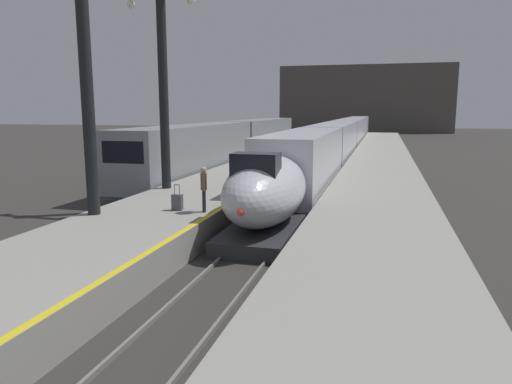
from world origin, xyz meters
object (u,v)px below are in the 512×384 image
object	(u,v)px
highspeed_train_main	(342,137)
regional_train_adjacent	(235,141)
station_column_mid	(84,39)
station_column_far	(163,67)
rolling_suitcase	(177,202)
passenger_near_edge	(204,186)

from	to	relation	value
highspeed_train_main	regional_train_adjacent	bearing A→B (deg)	-124.50
regional_train_adjacent	station_column_mid	xyz separation A→B (m)	(2.20, -24.00, 5.05)
station_column_mid	station_column_far	world-z (taller)	station_column_mid
station_column_mid	rolling_suitcase	distance (m)	6.55
station_column_mid	rolling_suitcase	bearing A→B (deg)	28.11
station_column_mid	rolling_suitcase	size ratio (longest dim) A/B	10.52
highspeed_train_main	rolling_suitcase	size ratio (longest dim) A/B	76.71
highspeed_train_main	regional_train_adjacent	size ratio (longest dim) A/B	2.06
highspeed_train_main	station_column_mid	bearing A→B (deg)	-99.36
passenger_near_edge	station_column_far	bearing A→B (deg)	128.91
rolling_suitcase	station_column_mid	bearing A→B (deg)	-151.89
station_column_mid	rolling_suitcase	world-z (taller)	station_column_mid
highspeed_train_main	rolling_suitcase	bearing A→B (deg)	-95.40
station_column_far	passenger_near_edge	xyz separation A→B (m)	(3.74, -4.63, -4.71)
station_column_mid	passenger_near_edge	world-z (taller)	station_column_mid
passenger_near_edge	regional_train_adjacent	bearing A→B (deg)	104.73
highspeed_train_main	station_column_far	world-z (taller)	station_column_far
regional_train_adjacent	passenger_near_edge	xyz separation A→B (m)	(5.94, -22.60, -0.09)
station_column_far	rolling_suitcase	world-z (taller)	station_column_far
highspeed_train_main	rolling_suitcase	distance (m)	34.52
station_column_mid	station_column_far	size ratio (longest dim) A/B	1.09
station_column_far	rolling_suitcase	bearing A→B (deg)	-60.13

